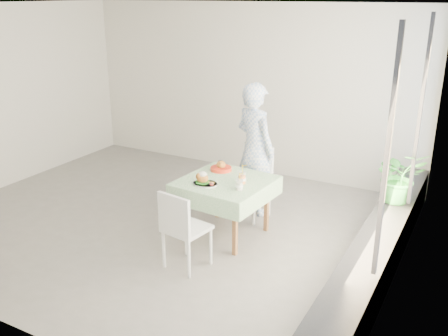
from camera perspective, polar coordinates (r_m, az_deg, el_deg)
The scene contains 15 objects.
floor at distance 6.82m, azimuth -6.91°, elevation -6.18°, with size 6.00×6.00×0.00m, color #63615E.
ceiling at distance 6.16m, azimuth -8.01°, elevation 18.03°, with size 6.00×6.00×0.00m, color white.
wall_back at distance 8.45m, azimuth 2.62°, elevation 8.97°, with size 6.00×0.02×2.80m, color silver.
wall_right at distance 5.24m, azimuth 20.31°, elevation 1.18°, with size 0.02×5.00×2.80m, color silver.
window_pane at distance 5.17m, azimuth 20.31°, elevation 3.86°, with size 0.01×4.80×2.18m, color #D1E0F9.
window_ledge at distance 5.71m, azimuth 16.96°, elevation -9.53°, with size 0.40×4.80×0.50m, color black.
cafe_table at distance 6.26m, azimuth 0.18°, elevation -3.81°, with size 1.12×1.12×0.74m.
chair_far at distance 6.85m, azimuth 3.01°, elevation -3.17°, with size 0.51×0.51×0.98m.
chair_near at distance 5.64m, azimuth -4.34°, elevation -8.61°, with size 0.50×0.50×0.92m.
diner at distance 6.81m, azimuth 3.55°, elevation 2.17°, with size 0.67×0.44×1.83m, color #88A8DA.
main_dish at distance 6.01m, azimuth -2.32°, elevation -1.40°, with size 0.31×0.31×0.16m.
juice_cup_orange at distance 6.03m, azimuth 2.07°, elevation -1.19°, with size 0.10×0.10×0.29m.
juice_cup_lemonade at distance 5.84m, azimuth 1.75°, elevation -1.98°, with size 0.09×0.09×0.25m.
second_dish at distance 6.48m, azimuth -0.34°, elevation 0.05°, with size 0.28×0.28×0.13m.
potted_plant at distance 6.40m, azimuth 19.41°, elevation -0.91°, with size 0.59×0.51×0.65m, color #2B7627.
Camera 1 is at (3.64, -4.97, 2.94)m, focal length 40.00 mm.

